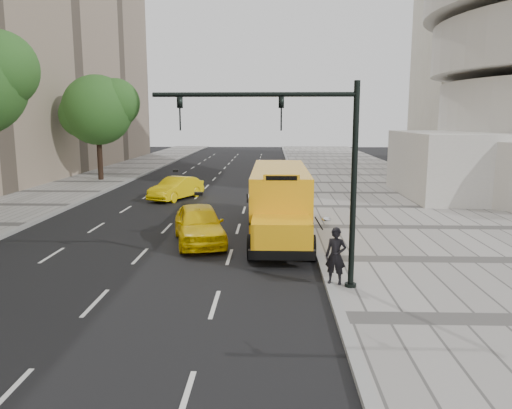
{
  "coord_description": "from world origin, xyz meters",
  "views": [
    {
      "loc": [
        4.15,
        -23.68,
        5.32
      ],
      "look_at": [
        3.5,
        -4.0,
        1.9
      ],
      "focal_mm": 35.0,
      "sensor_mm": 36.0,
      "label": 1
    }
  ],
  "objects_px": {
    "tree_c": "(99,109)",
    "taxi_far": "(176,188)",
    "traffic_signal": "(307,160)",
    "pedestrian": "(336,256)",
    "taxi_near": "(199,224)",
    "school_bus": "(280,195)"
  },
  "relations": [
    {
      "from": "taxi_far",
      "to": "pedestrian",
      "type": "height_order",
      "value": "pedestrian"
    },
    {
      "from": "taxi_far",
      "to": "tree_c",
      "type": "bearing_deg",
      "value": 155.3
    },
    {
      "from": "tree_c",
      "to": "taxi_far",
      "type": "xyz_separation_m",
      "value": [
        8.18,
        -9.41,
        -5.3
      ]
    },
    {
      "from": "school_bus",
      "to": "traffic_signal",
      "type": "bearing_deg",
      "value": -85.19
    },
    {
      "from": "tree_c",
      "to": "pedestrian",
      "type": "bearing_deg",
      "value": -58.19
    },
    {
      "from": "tree_c",
      "to": "pedestrian",
      "type": "height_order",
      "value": "tree_c"
    },
    {
      "from": "pedestrian",
      "to": "tree_c",
      "type": "bearing_deg",
      "value": 142.93
    },
    {
      "from": "taxi_near",
      "to": "taxi_far",
      "type": "xyz_separation_m",
      "value": [
        -3.23,
        11.63,
        -0.1
      ]
    },
    {
      "from": "pedestrian",
      "to": "traffic_signal",
      "type": "bearing_deg",
      "value": -143.16
    },
    {
      "from": "taxi_far",
      "to": "pedestrian",
      "type": "bearing_deg",
      "value": -39.87
    },
    {
      "from": "taxi_near",
      "to": "taxi_far",
      "type": "relative_size",
      "value": 1.09
    },
    {
      "from": "taxi_far",
      "to": "pedestrian",
      "type": "relative_size",
      "value": 2.47
    },
    {
      "from": "tree_c",
      "to": "traffic_signal",
      "type": "distance_m",
      "value": 31.19
    },
    {
      "from": "taxi_near",
      "to": "school_bus",
      "type": "bearing_deg",
      "value": 19.77
    },
    {
      "from": "school_bus",
      "to": "taxi_near",
      "type": "xyz_separation_m",
      "value": [
        -3.49,
        -2.31,
        -0.93
      ]
    },
    {
      "from": "taxi_far",
      "to": "traffic_signal",
      "type": "height_order",
      "value": "traffic_signal"
    },
    {
      "from": "taxi_near",
      "to": "pedestrian",
      "type": "xyz_separation_m",
      "value": [
        5.14,
        -5.64,
        0.22
      ]
    },
    {
      "from": "tree_c",
      "to": "taxi_far",
      "type": "distance_m",
      "value": 13.54
    },
    {
      "from": "taxi_near",
      "to": "traffic_signal",
      "type": "xyz_separation_m",
      "value": [
        4.18,
        -5.91,
        3.26
      ]
    },
    {
      "from": "tree_c",
      "to": "traffic_signal",
      "type": "xyz_separation_m",
      "value": [
        15.58,
        -26.95,
        -1.94
      ]
    },
    {
      "from": "tree_c",
      "to": "traffic_signal",
      "type": "bearing_deg",
      "value": -59.96
    },
    {
      "from": "tree_c",
      "to": "taxi_far",
      "type": "height_order",
      "value": "tree_c"
    }
  ]
}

